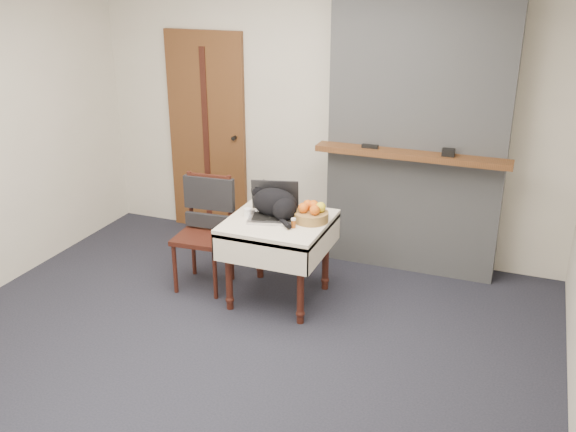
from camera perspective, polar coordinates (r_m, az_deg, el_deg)
name	(u,v)px	position (r m, az deg, el deg)	size (l,w,h in m)	color
ground	(231,348)	(4.73, -5.07, -11.59)	(4.50, 4.50, 0.00)	black
room_shell	(253,92)	(4.45, -3.14, 10.99)	(4.52, 4.01, 2.61)	beige
door	(207,134)	(6.46, -7.19, 7.25)	(0.82, 0.10, 2.00)	brown
chimney	(418,126)	(5.59, 11.50, 7.89)	(1.62, 0.48, 2.60)	gray
side_table	(279,233)	(5.08, -0.85, -1.50)	(0.78, 0.78, 0.70)	#37160F
laptop	(274,209)	(5.07, -1.28, 0.67)	(0.45, 0.41, 0.28)	#B7B7BC
cat	(275,203)	(5.05, -1.12, 1.14)	(0.49, 0.41, 0.27)	black
cream_jar	(247,213)	(5.10, -3.62, 0.31)	(0.06, 0.06, 0.07)	white
pill_bottle	(293,223)	(4.87, 0.48, -0.62)	(0.04, 0.04, 0.08)	#9F4813
fruit_basket	(311,214)	(4.99, 2.09, 0.22)	(0.27, 0.27, 0.15)	olive
desk_clutter	(305,219)	(5.05, 1.56, -0.24)	(0.16, 0.02, 0.01)	black
chair	(206,216)	(5.41, -7.26, 0.03)	(0.46, 0.45, 0.95)	#37160F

